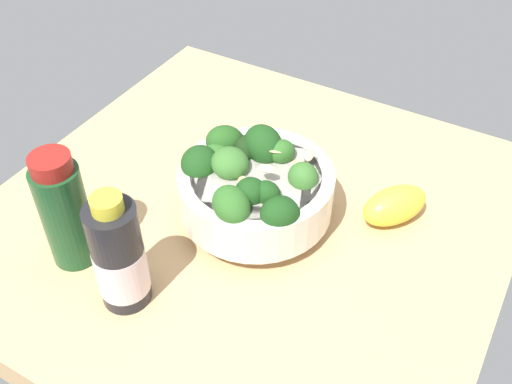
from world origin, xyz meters
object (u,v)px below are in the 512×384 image
lemon_wedge (394,205)px  bottle_short (65,211)px  bowl_of_broccoli (254,186)px  bottle_tall (119,258)px

lemon_wedge → bottle_short: bottle_short is taller
bowl_of_broccoli → bottle_tall: bearing=71.1°
bottle_tall → bottle_short: same height
bottle_tall → bottle_short: (8.27, -1.68, 0.88)cm
bowl_of_broccoli → bottle_tall: bottle_tall is taller
bottle_short → bowl_of_broccoli: bearing=-133.7°
lemon_wedge → bottle_short: (27.62, 22.09, 4.37)cm
bowl_of_broccoli → lemon_wedge: bowl_of_broccoli is taller
lemon_wedge → bottle_short: 35.64cm
bowl_of_broccoli → lemon_wedge: size_ratio=2.17×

